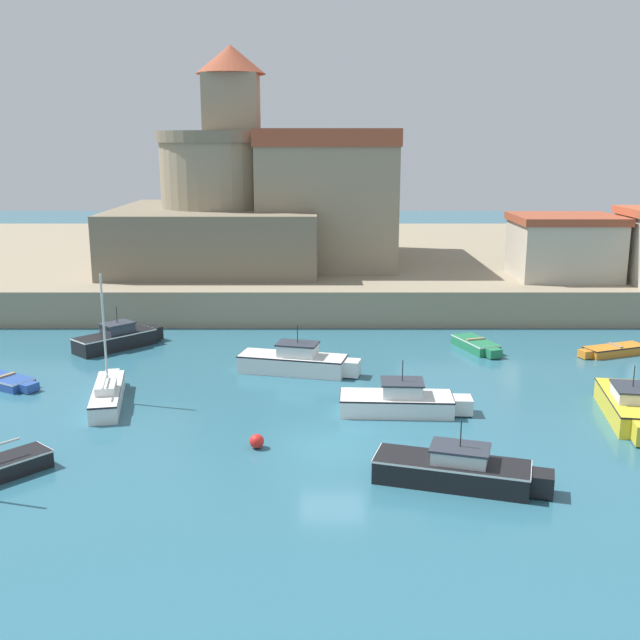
% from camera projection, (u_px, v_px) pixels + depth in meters
% --- Properties ---
extents(ground_plane, '(200.00, 200.00, 0.00)m').
position_uv_depth(ground_plane, '(331.00, 447.00, 28.24)').
color(ground_plane, '#2D667A').
extents(quay_seawall, '(120.00, 40.00, 2.26)m').
position_uv_depth(quay_seawall, '(324.00, 261.00, 65.48)').
color(quay_seawall, gray).
rests_on(quay_seawall, ground).
extents(dinghy_green_1, '(2.31, 3.87, 0.63)m').
position_uv_depth(dinghy_green_1, '(476.00, 345.00, 41.41)').
color(dinghy_green_1, '#237A4C').
rests_on(dinghy_green_1, ground).
extents(motorboat_white_2, '(5.64, 2.08, 2.32)m').
position_uv_depth(motorboat_white_2, '(400.00, 401.00, 31.72)').
color(motorboat_white_2, white).
rests_on(motorboat_white_2, ground).
extents(sailboat_white_3, '(2.12, 5.71, 5.76)m').
position_uv_depth(sailboat_white_3, '(107.00, 394.00, 32.75)').
color(sailboat_white_3, white).
rests_on(sailboat_white_3, ground).
extents(dinghy_blue_4, '(3.49, 2.62, 0.54)m').
position_uv_depth(dinghy_blue_4, '(5.00, 381.00, 35.19)').
color(dinghy_blue_4, '#284C9E').
rests_on(dinghy_blue_4, ground).
extents(motorboat_yellow_5, '(2.63, 6.06, 2.36)m').
position_uv_depth(motorboat_yellow_5, '(630.00, 406.00, 30.93)').
color(motorboat_yellow_5, yellow).
rests_on(motorboat_yellow_5, ground).
extents(motorboat_white_6, '(6.19, 2.88, 2.45)m').
position_uv_depth(motorboat_white_6, '(295.00, 361.00, 37.22)').
color(motorboat_white_6, white).
rests_on(motorboat_white_6, ground).
extents(motorboat_black_7, '(6.01, 3.08, 2.27)m').
position_uv_depth(motorboat_black_7, '(456.00, 469.00, 25.05)').
color(motorboat_black_7, black).
rests_on(motorboat_black_7, ground).
extents(motorboat_black_8, '(4.46, 4.61, 2.36)m').
position_uv_depth(motorboat_black_8, '(117.00, 338.00, 41.69)').
color(motorboat_black_8, black).
rests_on(motorboat_black_8, ground).
extents(dinghy_orange_9, '(4.05, 2.34, 0.56)m').
position_uv_depth(dinghy_orange_9, '(612.00, 350.00, 40.49)').
color(dinghy_orange_9, orange).
rests_on(dinghy_orange_9, ground).
extents(mooring_buoy, '(0.55, 0.55, 0.55)m').
position_uv_depth(mooring_buoy, '(256.00, 441.00, 28.08)').
color(mooring_buoy, red).
rests_on(mooring_buoy, ground).
extents(church, '(14.38, 15.10, 15.71)m').
position_uv_depth(church, '(312.00, 189.00, 57.21)').
color(church, gray).
rests_on(church, quay_seawall).
extents(fortress, '(14.67, 14.67, 9.74)m').
position_uv_depth(fortress, '(217.00, 221.00, 55.17)').
color(fortress, '#796C57').
rests_on(fortress, quay_seawall).
extents(harbor_shed_near_wharf, '(6.90, 5.78, 4.23)m').
position_uv_depth(harbor_shed_near_wharf, '(563.00, 246.00, 50.39)').
color(harbor_shed_near_wharf, '#BCB29E').
rests_on(harbor_shed_near_wharf, quay_seawall).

